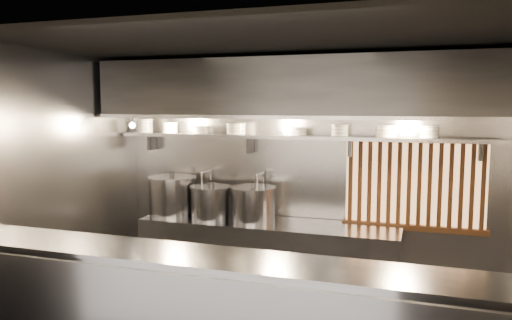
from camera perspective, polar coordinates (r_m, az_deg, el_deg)
The scene contains 22 objects.
ceiling at distance 4.51m, azimuth 0.74°, elevation 13.34°, with size 4.50×4.50×0.00m, color black.
wall_back at distance 5.99m, azimuth 5.10°, elevation -1.86°, with size 4.50×4.50×0.00m, color gray.
wall_left at distance 5.66m, azimuth -21.58°, elevation -2.76°, with size 3.00×3.00×0.00m, color gray.
cooking_bench at distance 5.93m, azimuth 1.28°, elevation -11.35°, with size 3.00×0.70×0.90m, color #9C9CA1.
bowl_shelf at distance 5.76m, azimuth 4.73°, elevation 2.63°, with size 4.40×0.34×0.04m, color #9C9CA1.
exhaust_hood at distance 5.54m, azimuth 4.24°, elevation 8.12°, with size 4.40×0.81×0.65m.
wood_screen at distance 5.78m, azimuth 17.63°, elevation -2.62°, with size 1.56×0.09×1.04m.
faucet_left at distance 6.24m, azimuth -5.53°, elevation -2.40°, with size 0.04×0.30×0.50m.
faucet_right at distance 5.99m, azimuth 0.60°, elevation -2.73°, with size 0.04×0.30×0.50m.
heat_lamp at distance 6.07m, azimuth -14.09°, elevation 4.42°, with size 0.25×0.35×0.20m.
pendant_bulb at distance 5.67m, azimuth 3.47°, elevation 3.40°, with size 0.09×0.09×0.19m.
stock_pot_left at distance 5.97m, azimuth -5.19°, elevation -4.82°, with size 0.59×0.59×0.43m.
stock_pot_mid at distance 6.27m, azimuth -9.55°, elevation -3.99°, with size 0.79×0.79×0.51m.
stock_pot_right at distance 5.81m, azimuth -0.32°, elevation -5.03°, with size 0.69×0.69×0.44m.
bowl_stack_0 at distance 6.52m, azimuth -12.54°, elevation 3.85°, with size 0.20×0.20×0.17m.
bowl_stack_1 at distance 6.35m, azimuth -9.80°, elevation 3.67°, with size 0.20×0.20×0.13m.
bowl_stack_2 at distance 6.15m, azimuth -6.19°, elevation 3.47°, with size 0.23×0.23×0.09m.
bowl_stack_3 at distance 5.98m, azimuth -2.28°, elevation 3.60°, with size 0.24×0.24×0.13m.
bowl_stack_4 at distance 5.76m, azimuth 4.75°, elevation 3.29°, with size 0.23×0.23×0.09m.
bowl_stack_5 at distance 5.66m, azimuth 9.56°, elevation 3.37°, with size 0.20×0.20×0.13m.
bowl_stack_6 at distance 5.60m, azimuth 14.68°, elevation 3.22°, with size 0.24×0.24×0.13m.
bowl_stack_7 at distance 5.59m, azimuth 19.18°, elevation 3.07°, with size 0.21×0.21×0.13m.
Camera 1 is at (1.37, -4.27, 2.25)m, focal length 35.00 mm.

